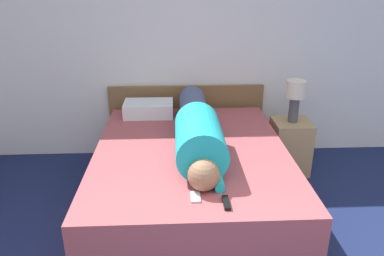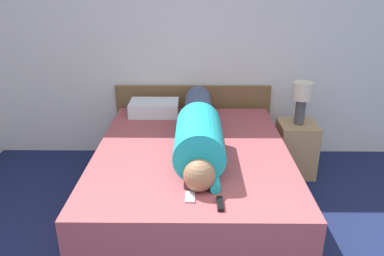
% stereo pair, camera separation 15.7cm
% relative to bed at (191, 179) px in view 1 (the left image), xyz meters
% --- Properties ---
extents(wall_back, '(6.10, 0.06, 2.60)m').
position_rel_bed_xyz_m(wall_back, '(0.16, 1.22, 1.00)').
color(wall_back, white).
rests_on(wall_back, ground_plane).
extents(bed, '(1.62, 2.07, 0.59)m').
position_rel_bed_xyz_m(bed, '(0.00, 0.00, 0.00)').
color(bed, '#A84C51').
rests_on(bed, ground_plane).
extents(headboard, '(1.74, 0.04, 0.82)m').
position_rel_bed_xyz_m(headboard, '(0.00, 1.15, 0.11)').
color(headboard, brown).
rests_on(headboard, ground_plane).
extents(nightstand, '(0.38, 0.37, 0.56)m').
position_rel_bed_xyz_m(nightstand, '(1.07, 0.66, -0.02)').
color(nightstand, tan).
rests_on(nightstand, ground_plane).
extents(table_lamp, '(0.20, 0.20, 0.43)m').
position_rel_bed_xyz_m(table_lamp, '(1.07, 0.66, 0.55)').
color(table_lamp, '#4C4C51').
rests_on(table_lamp, nightstand).
extents(person_lying, '(0.37, 1.75, 0.37)m').
position_rel_bed_xyz_m(person_lying, '(0.05, 0.02, 0.46)').
color(person_lying, '#936B4C').
rests_on(person_lying, bed).
extents(pillow_near_headboard, '(0.51, 0.32, 0.15)m').
position_rel_bed_xyz_m(pillow_near_headboard, '(-0.41, 0.84, 0.37)').
color(pillow_near_headboard, white).
rests_on(pillow_near_headboard, bed).
extents(tv_remote, '(0.04, 0.15, 0.02)m').
position_rel_bed_xyz_m(tv_remote, '(0.19, -0.85, 0.31)').
color(tv_remote, black).
rests_on(tv_remote, bed).
extents(cell_phone, '(0.06, 0.13, 0.01)m').
position_rel_bed_xyz_m(cell_phone, '(-0.01, -0.76, 0.30)').
color(cell_phone, '#B2B7BC').
rests_on(cell_phone, bed).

